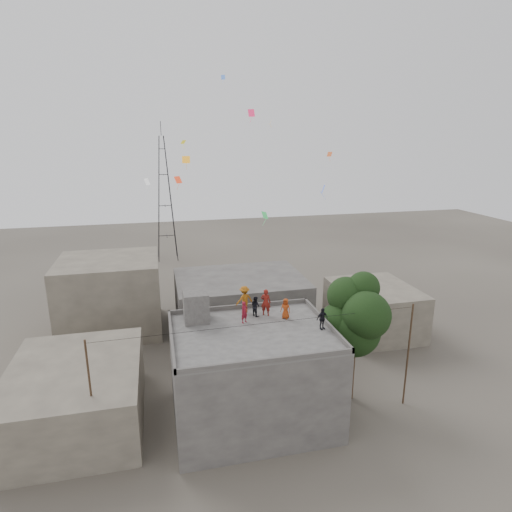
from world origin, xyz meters
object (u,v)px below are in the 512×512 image
Objects in this scene: transmission_tower at (165,199)px; person_red_adult at (266,302)px; person_dark_adult at (322,319)px; stair_head_box at (196,306)px; tree at (356,317)px.

person_red_adult is (5.49, -37.63, -2.03)m from transmission_tower.
person_red_adult is 4.14m from person_dark_adult.
stair_head_box is 0.10× the size of transmission_tower.
person_dark_adult is (2.91, -2.94, -0.23)m from person_red_adult.
stair_head_box is 4.70m from person_red_adult.
tree is (10.57, -2.00, -1.00)m from stair_head_box.
tree is at bearing -10.74° from stair_head_box.
person_red_adult is at bearing -81.70° from transmission_tower.
person_dark_adult is at bearing -158.52° from tree.
person_red_adult is at bearing 163.20° from tree.
stair_head_box is 1.07× the size of person_red_adult.
tree reaches higher than stair_head_box.
person_dark_adult is at bearing 160.15° from person_red_adult.
stair_head_box is at bearing 141.63° from person_dark_adult.
tree is 6.45× the size of person_dark_adult.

